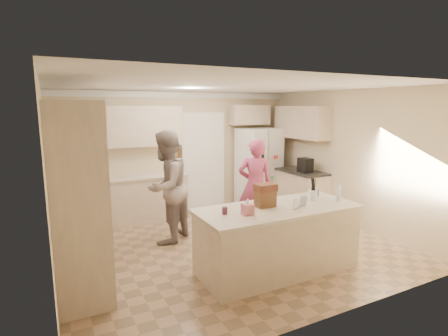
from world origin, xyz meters
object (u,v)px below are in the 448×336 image
island_base (277,240)px  teen_girl (255,186)px  refrigerator (259,167)px  coffee_maker (305,165)px  tissue_box (248,209)px  teen_boy (166,187)px  utensil_crock (313,195)px  dollhouse_body (265,199)px

island_base → teen_girl: (0.56, 1.49, 0.42)m
teen_girl → island_base: bearing=98.6°
refrigerator → coffee_maker: refrigerator is taller
tissue_box → teen_girl: teen_girl is taller
coffee_maker → tissue_box: (-2.60, -2.00, -0.07)m
tissue_box → teen_boy: bearing=104.6°
island_base → teen_boy: teen_boy is taller
refrigerator → coffee_maker: 1.17m
refrigerator → utensil_crock: bearing=-115.7°
teen_boy → utensil_crock: bearing=92.3°
utensil_crock → tissue_box: bearing=-172.9°
utensil_crock → teen_girl: 1.45m
refrigerator → teen_boy: size_ratio=0.94×
utensil_crock → teen_boy: (-1.68, 1.71, -0.05)m
dollhouse_body → teen_boy: teen_boy is taller
utensil_crock → island_base: bearing=-175.6°
coffee_maker → dollhouse_body: (-2.20, -1.80, -0.03)m
tissue_box → teen_girl: size_ratio=0.08×
refrigerator → tissue_box: size_ratio=12.86×
utensil_crock → dollhouse_body: 0.80m
teen_boy → teen_girl: bearing=128.3°
coffee_maker → utensil_crock: bearing=-127.1°
coffee_maker → teen_girl: (-1.49, -0.41, -0.21)m
utensil_crock → tissue_box: 1.21m
refrigerator → teen_girl: bearing=-132.7°
refrigerator → teen_girl: size_ratio=1.04×
tissue_box → teen_boy: (-0.48, 1.86, -0.04)m
refrigerator → island_base: (-1.56, -2.95, -0.46)m
coffee_maker → teen_boy: teen_boy is taller
island_base → teen_boy: (-1.03, 1.76, 0.51)m
island_base → coffee_maker: bearing=42.8°
tissue_box → utensil_crock: bearing=7.1°
utensil_crock → tissue_box: size_ratio=1.07×
island_base → teen_girl: size_ratio=1.27×
coffee_maker → tissue_box: coffee_maker is taller
utensil_crock → teen_girl: (-0.09, 1.44, -0.14)m
island_base → teen_boy: bearing=120.5°
utensil_crock → teen_girl: teen_girl is taller
utensil_crock → teen_boy: bearing=134.6°
refrigerator → utensil_crock: (-0.91, -2.90, 0.10)m
dollhouse_body → island_base: bearing=-33.7°
refrigerator → teen_girl: refrigerator is taller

